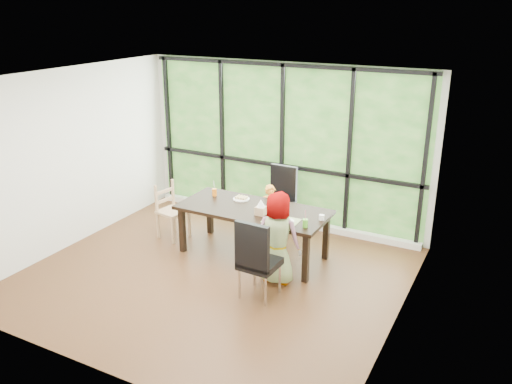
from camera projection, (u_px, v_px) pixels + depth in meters
ground at (214, 275)px, 7.31m from camera, size 5.00×5.00×0.00m
back_wall at (283, 145)px, 8.73m from camera, size 5.00×0.00×5.00m
foliage_backdrop at (283, 145)px, 8.71m from camera, size 4.80×0.02×2.65m
window_mullions at (282, 145)px, 8.68m from camera, size 4.80×0.06×2.65m
window_sill at (280, 219)px, 9.09m from camera, size 4.80×0.12×0.10m
dining_table at (253, 232)px, 7.79m from camera, size 2.26×1.10×0.75m
chair_window_leather at (278, 200)px, 8.55m from camera, size 0.47×0.47×1.08m
chair_interior_leather at (260, 258)px, 6.63m from camera, size 0.48×0.48×1.08m
chair_end_beech at (173, 211)px, 8.35m from camera, size 0.47×0.48×0.90m
child_toddler at (271, 213)px, 8.24m from camera, size 0.40×0.34×0.92m
child_older at (277, 238)px, 6.96m from camera, size 0.65×0.45×1.27m
placemat at (281, 221)px, 7.21m from camera, size 0.47×0.35×0.01m
plate_far at (241, 199)px, 8.00m from camera, size 0.25×0.25×0.02m
plate_near at (286, 221)px, 7.18m from camera, size 0.24×0.24×0.01m
orange_cup at (214, 192)px, 8.13m from camera, size 0.07×0.07×0.11m
green_cup at (305, 223)px, 7.00m from camera, size 0.07×0.07×0.11m
white_mug at (322, 217)px, 7.23m from camera, size 0.07×0.07×0.08m
tissue_box at (261, 211)px, 7.41m from camera, size 0.14×0.14×0.12m
crepe_rolls_far at (241, 197)px, 7.99m from camera, size 0.20×0.12×0.04m
crepe_rolls_near at (286, 220)px, 7.18m from camera, size 0.10×0.12×0.04m
straw_white at (214, 186)px, 8.10m from camera, size 0.01×0.04×0.20m
straw_pink at (306, 217)px, 6.96m from camera, size 0.01×0.04×0.20m
tissue at (261, 203)px, 7.37m from camera, size 0.12×0.12×0.11m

